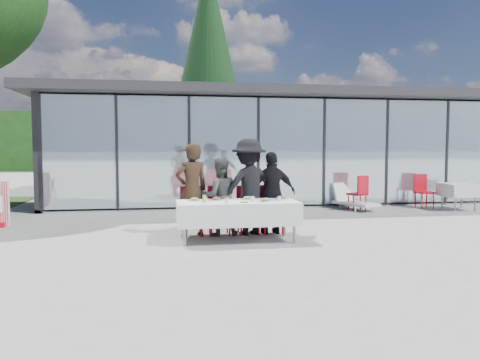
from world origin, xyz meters
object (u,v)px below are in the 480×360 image
dining_table (238,212)px  plate_c (247,198)px  plate_d (281,198)px  spare_chair_a (423,189)px  plate_extra (265,201)px  juice_bottle (204,199)px  plate_b (216,199)px  diner_d (272,193)px  diner_b (220,197)px  diner_a (192,190)px  diner_c (249,187)px  spare_table_right (459,190)px  spare_chair_b (360,191)px  diner_chair_d (271,207)px  lounger (352,200)px  folded_eyeglasses (244,202)px  conifer_tree (208,56)px  diner_chair_a (191,208)px  diner_chair_b (219,208)px  diner_chair_c (248,207)px  plate_a (194,200)px

dining_table → plate_c: size_ratio=8.80×
plate_d → spare_chair_a: bearing=35.7°
plate_extra → juice_bottle: size_ratio=1.79×
plate_b → diner_d: bearing=21.6°
plate_d → diner_b: bearing=159.6°
diner_a → plate_d: bearing=147.0°
diner_b → diner_d: bearing=177.2°
diner_c → spare_table_right: diner_c is taller
plate_b → plate_d: same height
plate_extra → spare_chair_b: size_ratio=0.26×
dining_table → diner_b: diner_b is taller
dining_table → plate_extra: bearing=-21.5°
diner_chair_d → lounger: (3.10, 3.19, -0.28)m
dining_table → spare_chair_a: 7.26m
diner_d → folded_eyeglasses: 1.13m
diner_c → spare_chair_a: bearing=-165.8°
spare_chair_a → conifer_tree: conifer_tree is taller
plate_c → lounger: (3.69, 3.74, -0.52)m
diner_chair_a → conifer_tree: size_ratio=0.09×
dining_table → juice_bottle: (-0.64, -0.16, 0.28)m
diner_a → plate_c: 1.13m
diner_chair_d → spare_chair_b: size_ratio=1.00×
conifer_tree → diner_chair_a: bearing=-97.1°
plate_extra → spare_chair_b: 5.24m
diner_chair_a → plate_c: bearing=-27.5°
diner_chair_b → spare_chair_a: 7.11m
plate_b → spare_chair_b: (4.41, 3.50, -0.24)m
diner_a → spare_chair_b: 5.72m
dining_table → spare_table_right: 7.59m
diner_a → diner_b: 0.57m
diner_chair_d → lounger: size_ratio=0.67×
spare_table_right → diner_chair_c: bearing=-158.3°
plate_a → plate_extra: (1.27, -0.35, 0.00)m
diner_d → plate_d: (0.07, -0.43, -0.06)m
diner_c → plate_d: bearing=126.9°
diner_chair_b → folded_eyeglasses: bearing=-70.6°
diner_chair_a → diner_chair_d: same height
diner_d → conifer_tree: conifer_tree is taller
conifer_tree → diner_a: bearing=-97.1°
plate_a → spare_chair_a: bearing=28.8°
diner_a → plate_extra: size_ratio=7.16×
plate_b → plate_c: bearing=4.4°
diner_a → dining_table: bearing=123.2°
dining_table → spare_chair_a: size_ratio=2.32×
diner_a → spare_chair_b: diner_a is taller
diner_a → plate_b: (0.44, -0.47, -0.14)m
plate_d → juice_bottle: 1.57m
plate_c → folded_eyeglasses: plate_c is taller
dining_table → spare_chair_a: bearing=32.9°
diner_a → juice_bottle: bearing=83.9°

